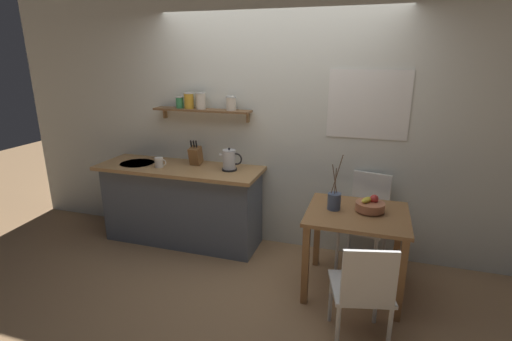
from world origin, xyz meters
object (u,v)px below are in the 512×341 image
fruit_bowl (370,205)px  twig_vase (334,201)px  coffee_mug_by_sink (159,162)px  dining_table (356,226)px  electric_kettle (230,160)px  knife_block (196,155)px  dining_chair_far (366,216)px  dining_chair_near (363,289)px

fruit_bowl → twig_vase: twig_vase is taller
twig_vase → coffee_mug_by_sink: twig_vase is taller
coffee_mug_by_sink → dining_table: bearing=-7.8°
electric_kettle → knife_block: 0.44m
dining_table → dining_chair_far: size_ratio=0.91×
dining_chair_far → electric_kettle: bearing=-176.6°
fruit_bowl → twig_vase: bearing=-172.1°
dining_table → dining_chair_near: 0.74m
fruit_bowl → knife_block: bearing=166.6°
knife_block → dining_chair_far: bearing=0.1°
dining_table → twig_vase: size_ratio=1.72×
coffee_mug_by_sink → electric_kettle: bearing=9.5°
fruit_bowl → dining_chair_near: bearing=-90.0°
fruit_bowl → electric_kettle: bearing=165.8°
dining_chair_far → knife_block: (-1.85, -0.00, 0.48)m
dining_chair_near → fruit_bowl: 0.84m
dining_chair_near → dining_table: bearing=97.8°
dining_chair_near → coffee_mug_by_sink: coffee_mug_by_sink is taller
dining_table → dining_chair_near: (0.10, -0.71, -0.15)m
twig_vase → fruit_bowl: bearing=7.9°
dining_chair_far → fruit_bowl: size_ratio=3.83×
twig_vase → coffee_mug_by_sink: size_ratio=3.70×
dining_chair_near → dining_chair_far: (-0.02, 1.22, 0.04)m
dining_chair_near → twig_vase: twig_vase is taller
electric_kettle → knife_block: knife_block is taller
electric_kettle → dining_chair_near: bearing=-38.2°
dining_table → coffee_mug_by_sink: coffee_mug_by_sink is taller
dining_table → twig_vase: (-0.21, 0.01, 0.21)m
dining_chair_near → knife_block: 2.29m
knife_block → coffee_mug_by_sink: (-0.33, -0.21, -0.05)m
twig_vase → knife_block: twig_vase is taller
twig_vase → coffee_mug_by_sink: bearing=171.7°
twig_vase → electric_kettle: bearing=160.3°
dining_chair_far → fruit_bowl: bearing=-86.9°
knife_block → twig_vase: bearing=-17.3°
dining_chair_near → fruit_bowl: size_ratio=3.46×
dining_chair_near → electric_kettle: bearing=141.8°
dining_chair_near → twig_vase: bearing=112.7°
dining_chair_near → dining_chair_far: dining_chair_far is taller
twig_vase → electric_kettle: size_ratio=2.00×
fruit_bowl → twig_vase: (-0.30, -0.04, 0.02)m
dining_table → electric_kettle: size_ratio=3.45×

